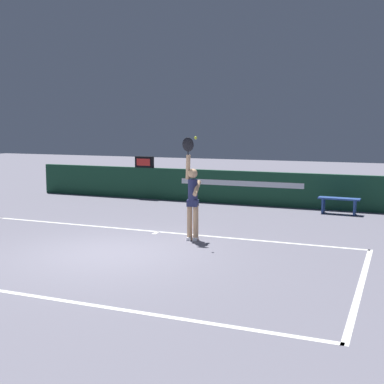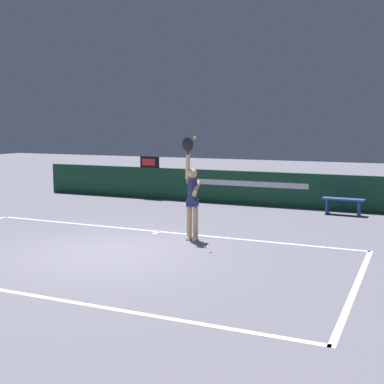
# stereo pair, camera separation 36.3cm
# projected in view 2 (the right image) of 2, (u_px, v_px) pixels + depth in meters

# --- Properties ---
(ground_plane) EXTENTS (60.00, 60.00, 0.00)m
(ground_plane) POSITION_uv_depth(u_px,v_px,m) (109.00, 252.00, 11.36)
(ground_plane) COLOR slate
(court_lines) EXTENTS (10.66, 5.48, 0.00)m
(court_lines) POSITION_uv_depth(u_px,v_px,m) (102.00, 255.00, 11.12)
(court_lines) COLOR white
(court_lines) RESTS_ON ground
(back_wall) EXTENTS (15.40, 0.18, 1.18)m
(back_wall) POSITION_uv_depth(u_px,v_px,m) (229.00, 187.00, 18.30)
(back_wall) COLOR #17432C
(back_wall) RESTS_ON ground
(speed_display) EXTENTS (0.72, 0.19, 0.42)m
(speed_display) POSITION_uv_depth(u_px,v_px,m) (150.00, 162.00, 19.48)
(speed_display) COLOR black
(speed_display) RESTS_ON back_wall
(tennis_player) EXTENTS (0.48, 0.52, 2.50)m
(tennis_player) POSITION_uv_depth(u_px,v_px,m) (192.00, 198.00, 12.44)
(tennis_player) COLOR tan
(tennis_player) RESTS_ON ground
(tennis_ball) EXTENTS (0.07, 0.07, 0.07)m
(tennis_ball) POSITION_uv_depth(u_px,v_px,m) (195.00, 138.00, 11.86)
(tennis_ball) COLOR #C7DD2C
(courtside_bench_near) EXTENTS (1.29, 0.42, 0.52)m
(courtside_bench_near) POSITION_uv_depth(u_px,v_px,m) (343.00, 203.00, 16.00)
(courtside_bench_near) COLOR #2A4991
(courtside_bench_near) RESTS_ON ground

